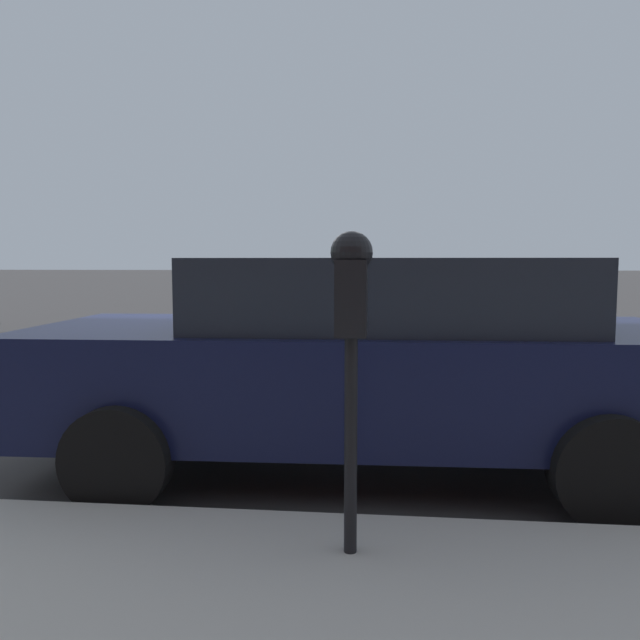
# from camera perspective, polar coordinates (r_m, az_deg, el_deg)

# --- Properties ---
(ground_plane) EXTENTS (220.00, 220.00, 0.00)m
(ground_plane) POSITION_cam_1_polar(r_m,az_deg,el_deg) (5.70, -4.21, -9.58)
(ground_plane) COLOR #3D3A3A
(parking_meter) EXTENTS (0.21, 0.19, 1.48)m
(parking_meter) POSITION_cam_1_polar(r_m,az_deg,el_deg) (2.80, 2.88, 0.94)
(parking_meter) COLOR black
(parking_meter) RESTS_ON sidewalk
(car_navy) EXTENTS (2.12, 4.54, 1.49)m
(car_navy) POSITION_cam_1_polar(r_m,az_deg,el_deg) (4.39, 4.10, -3.50)
(car_navy) COLOR #14193D
(car_navy) RESTS_ON ground_plane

